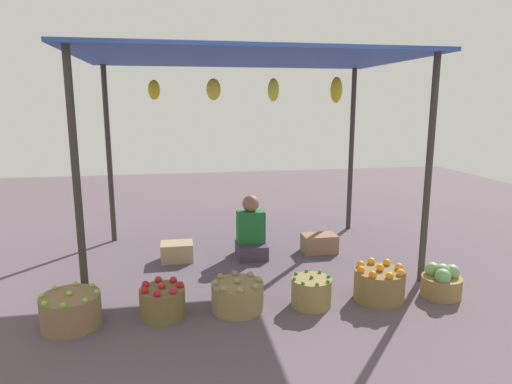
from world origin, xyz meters
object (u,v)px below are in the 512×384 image
Objects in this scene: wooden_crate_stacked_rear at (319,243)px; basket_limes at (71,310)px; vendor_person at (251,233)px; basket_cabbages at (442,282)px; wooden_crate_near_vendor at (177,252)px; basket_green_chilies at (311,292)px; basket_oranges at (379,284)px; basket_potatoes at (238,296)px; basket_red_apples at (162,302)px.

basket_limes is at bearing -151.39° from wooden_crate_stacked_rear.
vendor_person is 1.55× the size of basket_limes.
basket_cabbages reaches higher than wooden_crate_near_vendor.
vendor_person is at bearing 102.53° from basket_green_chilies.
wooden_crate_stacked_rear is (1.82, -0.00, 0.00)m from wooden_crate_near_vendor.
vendor_person is 2.01× the size of basket_cabbages.
basket_oranges is 1.12× the size of wooden_crate_stacked_rear.
wooden_crate_near_vendor is at bearing 149.83° from basket_cabbages.
vendor_person is 2.05× the size of basket_green_chilies.
basket_oranges is at bearing -84.99° from wooden_crate_stacked_rear.
basket_green_chilies is at bearing -110.97° from wooden_crate_stacked_rear.
basket_green_chilies is at bearing -77.47° from vendor_person.
basket_potatoes is 0.99× the size of basket_oranges.
basket_red_apples is 1.05× the size of wooden_crate_near_vendor.
basket_limes is 1.03× the size of basket_oranges.
basket_potatoes is (-0.37, -1.44, -0.16)m from vendor_person.
basket_cabbages is at bearing -62.66° from wooden_crate_stacked_rear.
basket_potatoes reaches higher than wooden_crate_stacked_rear.
wooden_crate_near_vendor is (-0.92, -0.00, -0.19)m from vendor_person.
basket_green_chilies is 0.98× the size of basket_cabbages.
basket_oranges is at bearing -37.10° from wooden_crate_near_vendor.
vendor_person is at bearing 137.93° from basket_cabbages.
wooden_crate_stacked_rear is (2.73, 1.49, -0.03)m from basket_limes.
basket_limes is 3.11m from wooden_crate_stacked_rear.
basket_potatoes is 1.26× the size of wooden_crate_near_vendor.
basket_cabbages is 1.69m from wooden_crate_stacked_rear.
basket_red_apples is at bearing -178.38° from basket_potatoes.
basket_red_apples reaches higher than basket_limes.
basket_oranges reaches higher than wooden_crate_near_vendor.
basket_limes reaches higher than basket_potatoes.
basket_oranges is at bearing -55.20° from vendor_person.
basket_cabbages is 0.89× the size of wooden_crate_stacked_rear.
vendor_person reaches higher than wooden_crate_stacked_rear.
wooden_crate_near_vendor is at bearing -179.88° from vendor_person.
basket_potatoes is at bearing 176.46° from basket_green_chilies.
basket_red_apples is at bearing -95.41° from wooden_crate_near_vendor.
vendor_person reaches higher than basket_green_chilies.
vendor_person is 2.02× the size of wooden_crate_near_vendor.
vendor_person is 1.80m from basket_oranges.
basket_oranges reaches higher than basket_cabbages.
basket_green_chilies reaches higher than wooden_crate_stacked_rear.
vendor_person is 2.37m from basket_limes.
vendor_person is at bearing 54.01° from basket_red_apples.
basket_oranges is 1.26× the size of wooden_crate_near_vendor.
wooden_crate_stacked_rear is (1.95, 1.45, -0.03)m from basket_red_apples.
basket_red_apples is at bearing 179.01° from basket_green_chilies.
vendor_person reaches higher than wooden_crate_near_vendor.
wooden_crate_near_vendor is (-1.25, 1.48, -0.03)m from basket_green_chilies.
basket_red_apples is 0.83× the size of basket_oranges.
basket_green_chilies is at bearing 178.82° from basket_cabbages.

